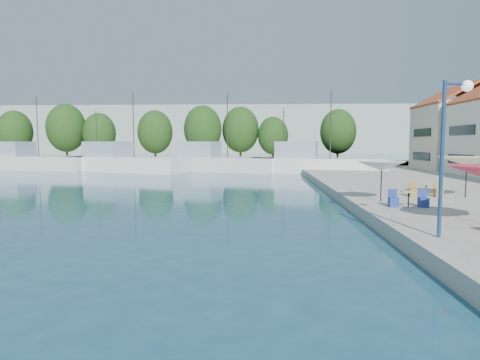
# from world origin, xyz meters

# --- Properties ---
(quay_far) EXTENTS (90.00, 16.00, 0.60)m
(quay_far) POSITION_xyz_m (-8.00, 67.00, 0.30)
(quay_far) COLOR gray
(quay_far) RESTS_ON ground
(hill_west) EXTENTS (180.00, 40.00, 16.00)m
(hill_west) POSITION_xyz_m (-30.00, 160.00, 8.00)
(hill_west) COLOR #99A79A
(hill_west) RESTS_ON ground
(hill_east) EXTENTS (140.00, 40.00, 12.00)m
(hill_east) POSITION_xyz_m (40.00, 180.00, 6.00)
(hill_east) COLOR #99A79A
(hill_east) RESTS_ON ground
(building_06) EXTENTS (9.00, 8.80, 10.20)m
(building_06) POSITION_xyz_m (24.00, 51.00, 5.50)
(building_06) COLOR beige
(building_06) RESTS_ON quay_right
(trawler_01) EXTENTS (20.05, 9.03, 10.20)m
(trawler_01) POSITION_xyz_m (-31.25, 57.91, 1.07)
(trawler_01) COLOR silver
(trawler_01) RESTS_ON ground
(trawler_02) EXTENTS (17.98, 11.09, 10.20)m
(trawler_02) POSITION_xyz_m (-16.72, 54.72, 1.07)
(trawler_02) COLOR white
(trawler_02) RESTS_ON ground
(trawler_03) EXTENTS (16.32, 9.21, 10.20)m
(trawler_03) POSITION_xyz_m (-4.85, 55.37, 1.07)
(trawler_03) COLOR silver
(trawler_03) RESTS_ON ground
(trawler_04) EXTENTS (16.47, 7.49, 10.20)m
(trawler_04) POSITION_xyz_m (7.44, 52.20, 1.07)
(trawler_04) COLOR silver
(trawler_04) RESTS_ON ground
(tree_01) EXTENTS (5.68, 5.68, 8.41)m
(tree_01) POSITION_xyz_m (-39.79, 70.57, 5.45)
(tree_01) COLOR #3F2B19
(tree_01) RESTS_ON quay_far
(tree_02) EXTENTS (6.42, 6.42, 9.50)m
(tree_02) POSITION_xyz_m (-31.22, 71.04, 6.09)
(tree_02) COLOR #3F2B19
(tree_02) RESTS_ON quay_far
(tree_03) EXTENTS (5.39, 5.39, 7.98)m
(tree_03) POSITION_xyz_m (-25.58, 70.88, 5.20)
(tree_03) COLOR #3F2B19
(tree_03) RESTS_ON quay_far
(tree_04) EXTENTS (5.57, 5.57, 8.25)m
(tree_04) POSITION_xyz_m (-15.72, 68.97, 5.36)
(tree_04) COLOR #3F2B19
(tree_04) RESTS_ON quay_far
(tree_05) EXTENTS (6.12, 6.12, 9.06)m
(tree_05) POSITION_xyz_m (-8.17, 70.00, 5.83)
(tree_05) COLOR #3F2B19
(tree_05) RESTS_ON quay_far
(tree_06) EXTENTS (6.08, 6.08, 8.99)m
(tree_06) POSITION_xyz_m (-2.16, 71.98, 5.79)
(tree_06) COLOR #3F2B19
(tree_06) RESTS_ON quay_far
(tree_07) EXTENTS (4.89, 4.89, 7.24)m
(tree_07) POSITION_xyz_m (3.18, 70.13, 4.77)
(tree_07) COLOR #3F2B19
(tree_07) RESTS_ON quay_far
(tree_08) EXTENTS (5.61, 5.61, 8.30)m
(tree_08) POSITION_xyz_m (13.29, 68.86, 5.39)
(tree_08) COLOR #3F2B19
(tree_08) RESTS_ON quay_far
(umbrella_white) EXTENTS (2.56, 2.56, 2.09)m
(umbrella_white) POSITION_xyz_m (7.51, 23.37, 2.44)
(umbrella_white) COLOR black
(umbrella_white) RESTS_ON quay_right
(umbrella_cream) EXTENTS (3.14, 3.14, 2.27)m
(umbrella_cream) POSITION_xyz_m (12.64, 25.12, 2.62)
(umbrella_cream) COLOR black
(umbrella_cream) RESTS_ON quay_right
(cafe_table_02) EXTENTS (1.82, 0.70, 0.76)m
(cafe_table_02) POSITION_xyz_m (8.25, 21.37, 0.89)
(cafe_table_02) COLOR black
(cafe_table_02) RESTS_ON quay_right
(cafe_table_03) EXTENTS (1.82, 0.70, 0.76)m
(cafe_table_03) POSITION_xyz_m (10.57, 25.36, 0.89)
(cafe_table_03) COLOR black
(cafe_table_03) RESTS_ON quay_right
(street_lamp) EXTENTS (1.02, 0.43, 5.03)m
(street_lamp) POSITION_xyz_m (7.31, 14.87, 4.09)
(street_lamp) COLOR navy
(street_lamp) RESTS_ON quay_right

